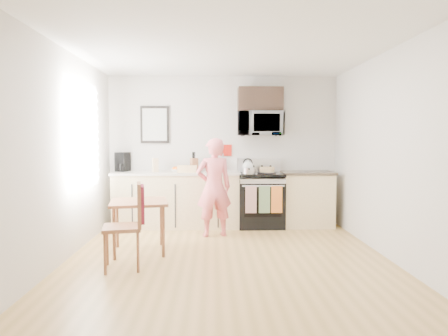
{
  "coord_description": "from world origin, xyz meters",
  "views": [
    {
      "loc": [
        -0.19,
        -4.77,
        1.49
      ],
      "look_at": [
        -0.02,
        1.0,
        1.08
      ],
      "focal_mm": 32.0,
      "sensor_mm": 36.0,
      "label": 1
    }
  ],
  "objects_px": {
    "chair": "(134,213)",
    "dining_table": "(139,207)",
    "microwave": "(260,124)",
    "range": "(260,201)",
    "person": "(214,187)",
    "cake": "(267,170)"
  },
  "relations": [
    {
      "from": "microwave",
      "to": "person",
      "type": "xyz_separation_m",
      "value": [
        -0.8,
        -0.76,
        -1.0
      ]
    },
    {
      "from": "person",
      "to": "dining_table",
      "type": "relative_size",
      "value": 2.06
    },
    {
      "from": "dining_table",
      "to": "chair",
      "type": "distance_m",
      "value": 0.67
    },
    {
      "from": "dining_table",
      "to": "chair",
      "type": "relative_size",
      "value": 0.74
    },
    {
      "from": "cake",
      "to": "person",
      "type": "bearing_deg",
      "value": -147.67
    },
    {
      "from": "chair",
      "to": "cake",
      "type": "height_order",
      "value": "cake"
    },
    {
      "from": "range",
      "to": "chair",
      "type": "height_order",
      "value": "range"
    },
    {
      "from": "person",
      "to": "cake",
      "type": "relative_size",
      "value": 4.91
    },
    {
      "from": "dining_table",
      "to": "cake",
      "type": "distance_m",
      "value": 2.4
    },
    {
      "from": "person",
      "to": "dining_table",
      "type": "distance_m",
      "value": 1.32
    },
    {
      "from": "range",
      "to": "dining_table",
      "type": "distance_m",
      "value": 2.35
    },
    {
      "from": "range",
      "to": "person",
      "type": "bearing_deg",
      "value": -140.81
    },
    {
      "from": "person",
      "to": "cake",
      "type": "distance_m",
      "value": 1.08
    },
    {
      "from": "chair",
      "to": "cake",
      "type": "bearing_deg",
      "value": 38.22
    },
    {
      "from": "dining_table",
      "to": "person",
      "type": "bearing_deg",
      "value": 41.0
    },
    {
      "from": "person",
      "to": "cake",
      "type": "bearing_deg",
      "value": -160.05
    },
    {
      "from": "person",
      "to": "dining_table",
      "type": "bearing_deg",
      "value": 28.63
    },
    {
      "from": "cake",
      "to": "range",
      "type": "bearing_deg",
      "value": 137.88
    },
    {
      "from": "microwave",
      "to": "range",
      "type": "bearing_deg",
      "value": -89.94
    },
    {
      "from": "dining_table",
      "to": "chair",
      "type": "height_order",
      "value": "chair"
    },
    {
      "from": "person",
      "to": "range",
      "type": "bearing_deg",
      "value": -153.19
    },
    {
      "from": "chair",
      "to": "dining_table",
      "type": "bearing_deg",
      "value": 85.03
    }
  ]
}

